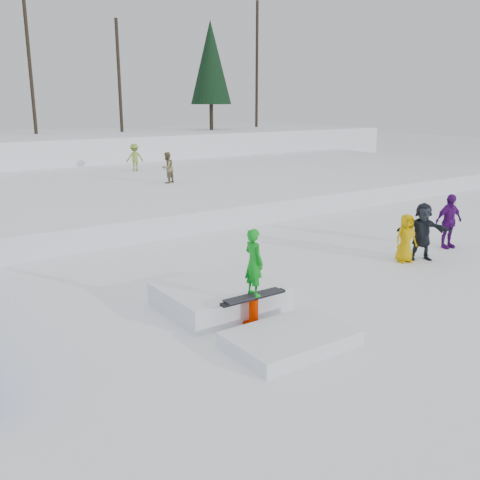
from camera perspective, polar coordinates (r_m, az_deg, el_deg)
ground at (r=12.50m, az=3.43°, el=-7.11°), size 120.00×120.00×0.00m
snow_midrise at (r=26.43m, az=-18.74°, el=4.62°), size 50.00×18.00×0.80m
treeline at (r=39.79m, az=-16.09°, el=18.11°), size 40.24×4.22×10.50m
walker_olive at (r=26.05m, az=-7.77°, el=7.66°), size 0.90×0.83×1.48m
walker_ygreen at (r=30.98m, az=-11.17°, el=8.63°), size 1.03×0.65×1.52m
spectator_purple at (r=18.45m, az=21.37°, el=1.88°), size 1.10×0.63×1.76m
spectator_yellow at (r=16.43m, az=17.27°, el=0.19°), size 0.80×0.62×1.44m
spectator_dark at (r=16.78m, az=18.88°, el=0.86°), size 1.59×1.37×1.73m
jib_rail_feature at (r=11.81m, az=-0.23°, el=-6.83°), size 2.60×4.40×2.11m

